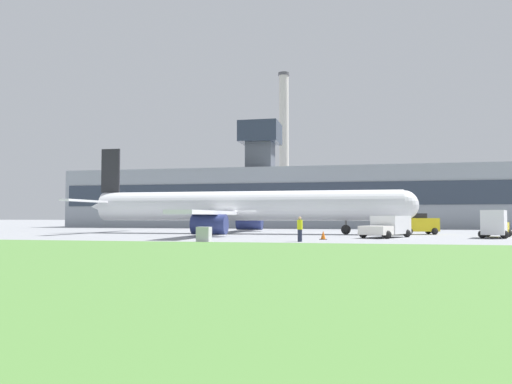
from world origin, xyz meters
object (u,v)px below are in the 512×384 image
Objects in this scene: pushback_tug at (419,225)px; fuel_truck at (388,226)px; airplane at (240,207)px; baggage_truck at (495,224)px; ground_crew_person at (300,229)px.

pushback_tug is 0.65× the size of fuel_truck.
airplane reaches higher than fuel_truck.
pushback_tug is 0.67× the size of baggage_truck.
airplane is at bearing 166.77° from baggage_truck.
pushback_tug is 20.41m from ground_crew_person.
pushback_tug is (18.80, 1.68, -1.90)m from airplane.
baggage_truck reaches higher than ground_crew_person.
baggage_truck reaches higher than fuel_truck.
baggage_truck is 9.19m from fuel_truck.
baggage_truck is at bearing -13.23° from airplane.
airplane reaches higher than pushback_tug.
pushback_tug is 2.20× the size of ground_crew_person.
fuel_truck is (15.24, -6.82, -1.91)m from airplane.
fuel_truck is (-3.57, -8.50, -0.01)m from pushback_tug.
ground_crew_person is at bearing -126.50° from fuel_truck.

